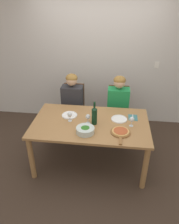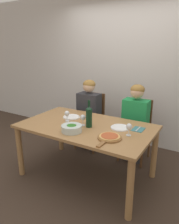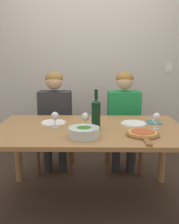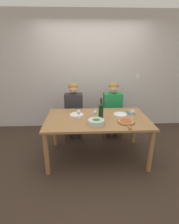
{
  "view_description": "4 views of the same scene",
  "coord_description": "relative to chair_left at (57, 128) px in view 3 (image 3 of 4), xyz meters",
  "views": [
    {
      "loc": [
        0.33,
        -2.76,
        2.53
      ],
      "look_at": [
        -0.02,
        0.08,
        0.9
      ],
      "focal_mm": 35.0,
      "sensor_mm": 36.0,
      "label": 1
    },
    {
      "loc": [
        1.44,
        -2.3,
        1.8
      ],
      "look_at": [
        -0.05,
        0.16,
        0.9
      ],
      "focal_mm": 35.0,
      "sensor_mm": 36.0,
      "label": 2
    },
    {
      "loc": [
        0.03,
        -2.32,
        1.42
      ],
      "look_at": [
        0.0,
        0.05,
        0.9
      ],
      "focal_mm": 42.0,
      "sensor_mm": 36.0,
      "label": 3
    },
    {
      "loc": [
        -0.26,
        -2.77,
        1.89
      ],
      "look_at": [
        -0.13,
        0.11,
        0.83
      ],
      "focal_mm": 28.0,
      "sensor_mm": 36.0,
      "label": 4
    }
  ],
  "objects": [
    {
      "name": "wine_bottle",
      "position": [
        0.49,
        -0.9,
        0.39
      ],
      "size": [
        0.08,
        0.08,
        0.36
      ],
      "color": "black",
      "rests_on": "dining_table"
    },
    {
      "name": "fork_on_napkin",
      "position": [
        1.07,
        -0.66,
        0.25
      ],
      "size": [
        0.14,
        0.18,
        0.01
      ],
      "color": "#387075",
      "rests_on": "dining_table"
    },
    {
      "name": "back_wall",
      "position": [
        0.43,
        0.57,
        0.83
      ],
      "size": [
        10.0,
        0.06,
        2.7
      ],
      "color": "silver",
      "rests_on": "ground"
    },
    {
      "name": "chair_left",
      "position": [
        0.0,
        0.0,
        0.0
      ],
      "size": [
        0.42,
        0.42,
        0.97
      ],
      "color": "brown",
      "rests_on": "ground"
    },
    {
      "name": "ground_plane",
      "position": [
        0.43,
        -0.87,
        -0.52
      ],
      "size": [
        40.0,
        40.0,
        0.0
      ],
      "primitive_type": "plane",
      "color": "#3D2D23"
    },
    {
      "name": "wine_glass_centre",
      "position": [
        0.39,
        -0.9,
        0.35
      ],
      "size": [
        0.07,
        0.07,
        0.15
      ],
      "color": "silver",
      "rests_on": "dining_table"
    },
    {
      "name": "dinner_plate_right",
      "position": [
        0.86,
        -0.74,
        0.26
      ],
      "size": [
        0.25,
        0.25,
        0.02
      ],
      "color": "white",
      "rests_on": "dining_table"
    },
    {
      "name": "person_woman",
      "position": [
        -0.0,
        -0.12,
        0.23
      ],
      "size": [
        0.47,
        0.51,
        1.23
      ],
      "color": "#28282D",
      "rests_on": "ground"
    },
    {
      "name": "wine_glass_left",
      "position": [
        0.11,
        -0.87,
        0.35
      ],
      "size": [
        0.07,
        0.07,
        0.15
      ],
      "color": "silver",
      "rests_on": "dining_table"
    },
    {
      "name": "chair_right",
      "position": [
        0.84,
        0.0,
        0.0
      ],
      "size": [
        0.42,
        0.42,
        0.97
      ],
      "color": "brown",
      "rests_on": "ground"
    },
    {
      "name": "dining_table",
      "position": [
        0.43,
        -0.87,
        0.15
      ],
      "size": [
        1.75,
        1.03,
        0.76
      ],
      "color": "#9E7042",
      "rests_on": "ground"
    },
    {
      "name": "wine_glass_right",
      "position": [
        1.03,
        -0.9,
        0.35
      ],
      "size": [
        0.07,
        0.07,
        0.15
      ],
      "color": "silver",
      "rests_on": "dining_table"
    },
    {
      "name": "dinner_plate_left",
      "position": [
        0.07,
        -0.72,
        0.26
      ],
      "size": [
        0.25,
        0.25,
        0.02
      ],
      "color": "white",
      "rests_on": "dining_table"
    },
    {
      "name": "person_man",
      "position": [
        0.84,
        -0.12,
        0.23
      ],
      "size": [
        0.47,
        0.51,
        1.23
      ],
      "color": "#28282D",
      "rests_on": "ground"
    },
    {
      "name": "pizza_on_board",
      "position": [
        0.88,
        -1.1,
        0.26
      ],
      "size": [
        0.28,
        0.42,
        0.04
      ],
      "color": "brown",
      "rests_on": "dining_table"
    },
    {
      "name": "broccoli_bowl",
      "position": [
        0.39,
        -1.15,
        0.29
      ],
      "size": [
        0.26,
        0.26,
        0.09
      ],
      "color": "silver",
      "rests_on": "dining_table"
    }
  ]
}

